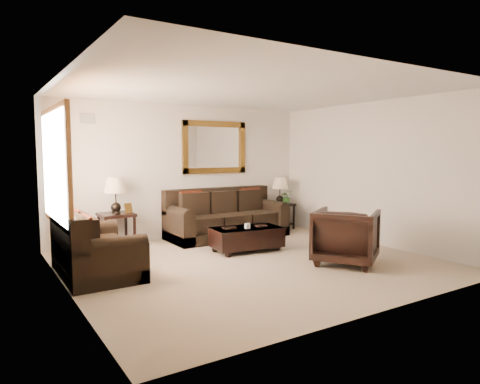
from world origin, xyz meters
TOP-DOWN VIEW (x-y plane):
  - room at (0.00, 0.00)m, footprint 5.51×5.01m
  - window at (-2.70, 0.90)m, footprint 0.07×1.96m
  - mirror at (0.70, 2.47)m, footprint 1.50×0.06m
  - air_vent at (-1.90, 2.48)m, footprint 0.25×0.02m
  - sofa at (0.70, 2.02)m, footprint 2.44×1.05m
  - loveseat at (-2.30, 0.66)m, footprint 0.98×1.65m
  - end_table_left at (-1.52, 2.16)m, footprint 0.59×0.59m
  - end_table_right at (2.23, 2.19)m, footprint 0.53×0.53m
  - coffee_table at (0.38, 0.73)m, footprint 1.31×0.81m
  - armchair at (1.22, -0.83)m, footprint 1.23×1.25m
  - potted_plant at (2.35, 2.10)m, footprint 0.36×0.38m

SIDE VIEW (x-z plane):
  - coffee_table at x=0.38m, z-range 0.00..0.52m
  - loveseat at x=-2.30m, z-range -0.12..0.81m
  - sofa at x=0.70m, z-range -0.14..0.86m
  - armchair at x=1.22m, z-range 0.00..0.95m
  - potted_plant at x=2.35m, z-range 0.58..0.82m
  - end_table_right at x=2.23m, z-range 0.18..1.36m
  - end_table_left at x=-1.52m, z-range 0.20..1.50m
  - room at x=0.00m, z-range 0.00..2.71m
  - window at x=-2.70m, z-range 0.72..2.38m
  - mirror at x=0.70m, z-range 1.30..2.40m
  - air_vent at x=-1.90m, z-range 2.26..2.44m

